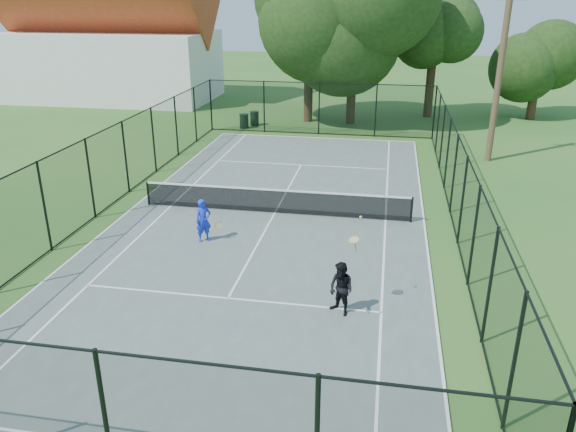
% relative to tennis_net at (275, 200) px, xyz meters
% --- Properties ---
extents(ground, '(120.00, 120.00, 0.00)m').
position_rel_tennis_net_xyz_m(ground, '(0.00, 0.00, -0.58)').
color(ground, '#255D20').
extents(tennis_court, '(11.00, 24.00, 0.06)m').
position_rel_tennis_net_xyz_m(tennis_court, '(0.00, 0.00, -0.55)').
color(tennis_court, '#515F5A').
rests_on(tennis_court, ground).
extents(tennis_net, '(10.08, 0.08, 0.95)m').
position_rel_tennis_net_xyz_m(tennis_net, '(0.00, 0.00, 0.00)').
color(tennis_net, black).
rests_on(tennis_net, tennis_court).
extents(fence, '(13.10, 26.10, 3.00)m').
position_rel_tennis_net_xyz_m(fence, '(0.00, 0.00, 0.92)').
color(fence, black).
rests_on(fence, ground).
extents(tree_near_left, '(7.33, 7.33, 9.56)m').
position_rel_tennis_net_xyz_m(tree_near_left, '(-1.13, 16.46, 5.30)').
color(tree_near_left, '#332114').
rests_on(tree_near_left, ground).
extents(tree_near_mid, '(7.16, 7.16, 9.37)m').
position_rel_tennis_net_xyz_m(tree_near_mid, '(1.60, 16.32, 5.20)').
color(tree_near_mid, '#332114').
rests_on(tree_near_mid, ground).
extents(tree_near_right, '(5.41, 5.41, 7.46)m').
position_rel_tennis_net_xyz_m(tree_near_right, '(6.54, 19.27, 4.16)').
color(tree_near_right, '#332114').
rests_on(tree_near_right, ground).
extents(tree_far_right, '(4.42, 4.42, 5.85)m').
position_rel_tennis_net_xyz_m(tree_far_right, '(13.15, 19.64, 3.04)').
color(tree_far_right, '#332114').
rests_on(tree_far_right, ground).
extents(building, '(15.30, 8.15, 11.87)m').
position_rel_tennis_net_xyz_m(building, '(-17.00, 22.00, 4.35)').
color(building, silver).
rests_on(building, ground).
extents(trash_bin_left, '(0.58, 0.58, 0.87)m').
position_rel_tennis_net_xyz_m(trash_bin_left, '(-4.69, 13.76, -0.14)').
color(trash_bin_left, black).
rests_on(trash_bin_left, ground).
extents(trash_bin_right, '(0.58, 0.58, 0.87)m').
position_rel_tennis_net_xyz_m(trash_bin_right, '(-4.25, 14.64, -0.14)').
color(trash_bin_right, black).
rests_on(trash_bin_right, ground).
extents(utility_pole, '(1.40, 0.30, 8.22)m').
position_rel_tennis_net_xyz_m(utility_pole, '(8.97, 9.00, 3.60)').
color(utility_pole, '#4C3823').
rests_on(utility_pole, ground).
extents(player_blue, '(0.90, 0.60, 1.45)m').
position_rel_tennis_net_xyz_m(player_blue, '(-1.81, -2.87, 0.21)').
color(player_blue, '#182FD3').
rests_on(player_blue, tennis_court).
extents(player_black, '(0.88, 0.91, 2.56)m').
position_rel_tennis_net_xyz_m(player_black, '(3.06, -6.62, 0.20)').
color(player_black, black).
rests_on(player_black, tennis_court).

